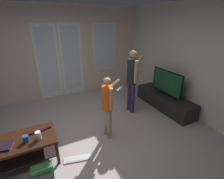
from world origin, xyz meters
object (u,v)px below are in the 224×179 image
(person_adult, at_px, (132,77))
(dvd_remote_slim, at_px, (46,128))
(laptop_closed, at_px, (1,147))
(tv_stand, at_px, (164,101))
(cup_by_laptop, at_px, (38,135))
(loose_keyboard, at_px, (77,159))
(cup_near_edge, at_px, (26,139))
(tv_remote_black, at_px, (30,134))
(backpack, at_px, (43,173))
(coffee_table, at_px, (24,146))
(flat_screen_tv, at_px, (167,83))
(person_child, at_px, (108,103))

(person_adult, height_order, dvd_remote_slim, person_adult)
(person_adult, distance_m, laptop_closed, 2.88)
(tv_stand, relative_size, cup_by_laptop, 13.60)
(person_adult, relative_size, dvd_remote_slim, 9.25)
(person_adult, bearing_deg, loose_keyboard, -150.26)
(loose_keyboard, xyz_separation_m, cup_by_laptop, (-0.52, 0.23, 0.52))
(tv_stand, xyz_separation_m, cup_near_edge, (-3.31, -0.47, 0.32))
(tv_stand, height_order, dvd_remote_slim, dvd_remote_slim)
(cup_by_laptop, relative_size, tv_remote_black, 0.76)
(tv_stand, height_order, laptop_closed, laptop_closed)
(loose_keyboard, bearing_deg, laptop_closed, 164.97)
(backpack, xyz_separation_m, dvd_remote_slim, (0.16, 0.58, 0.36))
(coffee_table, xyz_separation_m, tv_stand, (3.38, 0.39, -0.14))
(flat_screen_tv, height_order, person_adult, person_adult)
(backpack, xyz_separation_m, laptop_closed, (-0.49, 0.41, 0.36))
(tv_stand, distance_m, cup_near_edge, 3.36)
(person_adult, bearing_deg, tv_stand, -15.92)
(loose_keyboard, distance_m, cup_near_edge, 0.90)
(dvd_remote_slim, bearing_deg, coffee_table, 175.73)
(flat_screen_tv, xyz_separation_m, cup_by_laptop, (-3.13, -0.50, -0.19))
(flat_screen_tv, relative_size, cup_near_edge, 9.45)
(laptop_closed, distance_m, cup_by_laptop, 0.52)
(coffee_table, bearing_deg, person_child, -0.17)
(person_child, bearing_deg, loose_keyboard, -156.21)
(cup_near_edge, bearing_deg, cup_by_laptop, -7.82)
(backpack, xyz_separation_m, tv_remote_black, (-0.10, 0.54, 0.36))
(flat_screen_tv, bearing_deg, cup_by_laptop, -170.94)
(tv_remote_black, bearing_deg, person_adult, 12.62)
(person_child, relative_size, tv_remote_black, 7.47)
(flat_screen_tv, distance_m, person_child, 1.91)
(flat_screen_tv, height_order, laptop_closed, flat_screen_tv)
(person_child, bearing_deg, dvd_remote_slim, 174.05)
(loose_keyboard, bearing_deg, backpack, -166.85)
(flat_screen_tv, bearing_deg, person_child, -167.98)
(coffee_table, bearing_deg, cup_near_edge, -51.68)
(coffee_table, distance_m, laptop_closed, 0.31)
(tv_stand, xyz_separation_m, flat_screen_tv, (-0.00, 0.00, 0.52))
(backpack, height_order, laptop_closed, laptop_closed)
(coffee_table, relative_size, flat_screen_tv, 1.03)
(person_adult, xyz_separation_m, dvd_remote_slim, (-2.10, -0.53, -0.47))
(tv_stand, distance_m, tv_remote_black, 3.29)
(person_child, bearing_deg, tv_stand, 11.90)
(cup_near_edge, distance_m, dvd_remote_slim, 0.37)
(tv_stand, bearing_deg, loose_keyboard, -164.54)
(tv_remote_black, bearing_deg, laptop_closed, -161.45)
(laptop_closed, bearing_deg, flat_screen_tv, 20.62)
(tv_stand, bearing_deg, cup_by_laptop, -171.01)
(laptop_closed, height_order, cup_near_edge, cup_near_edge)
(laptop_closed, bearing_deg, person_child, 15.26)
(tv_stand, bearing_deg, dvd_remote_slim, -174.74)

